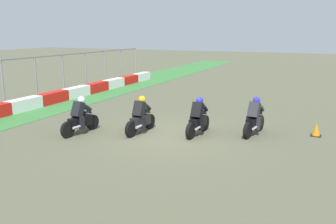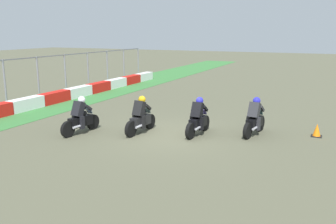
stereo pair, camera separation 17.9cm
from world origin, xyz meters
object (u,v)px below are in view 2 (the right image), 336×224
object	(u,v)px
rider_lane_a	(255,120)
traffic_cone	(317,131)
rider_lane_c	(141,118)
rider_lane_d	(80,118)
rider_lane_b	(198,119)

from	to	relation	value
rider_lane_a	traffic_cone	size ratio (longest dim) A/B	4.00
rider_lane_a	traffic_cone	bearing A→B (deg)	-62.31
rider_lane_c	rider_lane_d	xyz separation A→B (m)	(-1.07, 2.17, 0.00)
rider_lane_b	rider_lane_d	size ratio (longest dim) A/B	1.00
traffic_cone	rider_lane_c	bearing A→B (deg)	110.53
rider_lane_b	rider_lane_c	bearing A→B (deg)	112.42
rider_lane_b	rider_lane_d	world-z (taller)	same
rider_lane_c	rider_lane_d	world-z (taller)	same
rider_lane_a	rider_lane_b	world-z (taller)	same
rider_lane_b	rider_lane_c	xyz separation A→B (m)	(-0.73, 2.20, 0.00)
rider_lane_c	traffic_cone	world-z (taller)	rider_lane_c
rider_lane_a	rider_lane_b	distance (m)	2.24
rider_lane_b	traffic_cone	world-z (taller)	rider_lane_b
rider_lane_b	rider_lane_a	bearing A→B (deg)	-61.14
traffic_cone	rider_lane_d	bearing A→B (deg)	112.03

